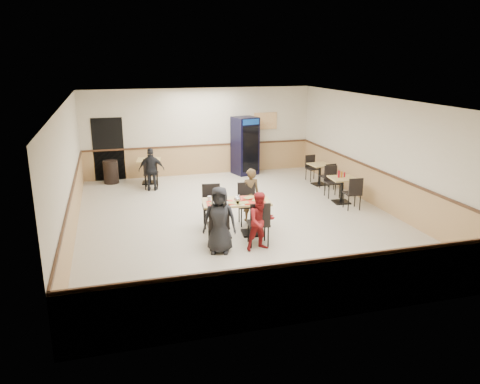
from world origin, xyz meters
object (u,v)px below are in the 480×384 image
object	(u,v)px
side_table_far	(320,171)
diner_woman_left	(220,220)
pepsi_cooler	(245,146)
trash_bin	(111,172)
lone_diner	(152,170)
main_table	(236,212)
diner_man_opposite	(250,195)
back_table	(149,167)
diner_woman_right	(261,221)
side_table_near	(342,186)

from	to	relation	value
side_table_far	diner_woman_left	bearing A→B (deg)	-134.66
pepsi_cooler	side_table_far	bearing A→B (deg)	-62.57
diner_woman_left	trash_bin	world-z (taller)	diner_woman_left
lone_diner	main_table	bearing A→B (deg)	118.06
lone_diner	side_table_far	bearing A→B (deg)	-179.68
lone_diner	trash_bin	size ratio (longest dim) A/B	1.78
lone_diner	diner_man_opposite	bearing A→B (deg)	130.23
back_table	pepsi_cooler	xyz separation A→B (m)	(3.39, 0.39, 0.48)
diner_woman_left	trash_bin	xyz separation A→B (m)	(-2.13, 6.49, -0.34)
diner_woman_right	back_table	world-z (taller)	diner_woman_right
diner_woman_right	pepsi_cooler	xyz separation A→B (m)	(1.60, 6.63, 0.37)
lone_diner	side_table_near	size ratio (longest dim) A/B	1.79
diner_man_opposite	side_table_far	distance (m)	4.16
diner_woman_right	side_table_far	bearing A→B (deg)	45.50
lone_diner	back_table	distance (m)	0.92
diner_woman_left	back_table	size ratio (longest dim) A/B	1.70
side_table_far	pepsi_cooler	distance (m)	2.88
side_table_far	trash_bin	xyz separation A→B (m)	(-6.51, 2.05, -0.08)
lone_diner	diner_woman_right	bearing A→B (deg)	117.41
main_table	side_table_far	size ratio (longest dim) A/B	2.30
lone_diner	trash_bin	xyz separation A→B (m)	(-1.22, 1.26, -0.29)
diner_man_opposite	pepsi_cooler	world-z (taller)	pepsi_cooler
main_table	diner_woman_left	bearing A→B (deg)	-117.90
diner_woman_left	side_table_far	distance (m)	6.24
diner_woman_right	main_table	bearing A→B (deg)	98.77
diner_woman_right	trash_bin	distance (m)	7.25
side_table_far	lone_diner	bearing A→B (deg)	171.49
diner_woman_left	side_table_far	size ratio (longest dim) A/B	2.04
diner_woman_left	trash_bin	distance (m)	6.83
diner_man_opposite	back_table	distance (m)	4.88
side_table_near	side_table_far	bearing A→B (deg)	83.33
diner_woman_left	diner_woman_right	xyz separation A→B (m)	(0.88, -0.10, -0.08)
back_table	trash_bin	bearing A→B (deg)	163.95
diner_woman_right	trash_bin	world-z (taller)	diner_woman_right
side_table_far	pepsi_cooler	size ratio (longest dim) A/B	0.35
side_table_near	trash_bin	world-z (taller)	trash_bin
main_table	diner_woman_left	size ratio (longest dim) A/B	1.13
main_table	diner_woman_right	size ratio (longest dim) A/B	1.27
lone_diner	back_table	bearing A→B (deg)	-81.17
diner_man_opposite	side_table_far	xyz separation A→B (m)	(3.17, 2.69, -0.22)
diner_woman_left	side_table_near	size ratio (longest dim) A/B	1.93
pepsi_cooler	side_table_near	bearing A→B (deg)	-82.45
diner_woman_left	side_table_near	xyz separation A→B (m)	(4.15, 2.47, -0.23)
lone_diner	side_table_far	distance (m)	5.36
diner_woman_left	diner_man_opposite	distance (m)	2.13
main_table	side_table_far	distance (m)	5.19
diner_woman_right	lone_diner	xyz separation A→B (m)	(-1.79, 5.33, 0.03)
diner_woman_right	side_table_near	bearing A→B (deg)	31.37
diner_man_opposite	lone_diner	distance (m)	4.08
back_table	trash_bin	distance (m)	1.28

